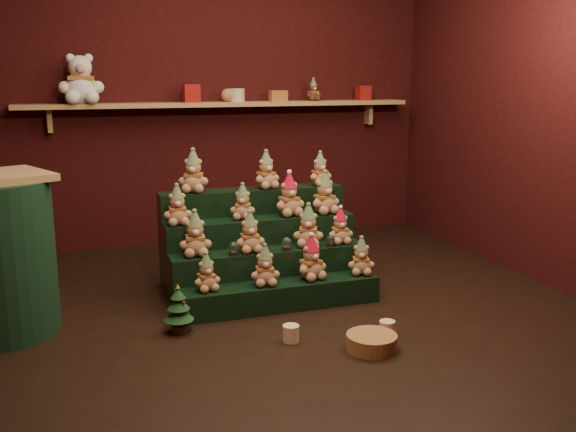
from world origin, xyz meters
name	(u,v)px	position (x,y,z in m)	size (l,w,h in m)	color
ground	(291,307)	(0.00, 0.00, 0.00)	(4.00, 4.00, 0.00)	black
back_wall	(219,93)	(0.00, 2.05, 1.40)	(4.00, 0.10, 2.80)	black
front_wall	(487,121)	(0.00, -2.05, 1.40)	(4.00, 0.10, 2.80)	black
right_wall	(552,97)	(2.05, 0.00, 1.40)	(0.10, 4.00, 2.80)	black
back_shelf	(223,105)	(0.00, 1.87, 1.29)	(3.60, 0.26, 0.24)	tan
riser_tier_front	(280,296)	(-0.08, 0.01, 0.09)	(1.40, 0.22, 0.18)	black
riser_tier_midfront	(270,274)	(-0.08, 0.23, 0.18)	(1.40, 0.22, 0.36)	black
riser_tier_midback	(261,254)	(-0.08, 0.45, 0.27)	(1.40, 0.22, 0.54)	black
riser_tier_back	(253,235)	(-0.08, 0.67, 0.36)	(1.40, 0.22, 0.72)	black
teddy_0	(206,272)	(-0.57, 0.02, 0.30)	(0.18, 0.16, 0.25)	#A97E5D
teddy_1	(265,265)	(-0.18, 0.00, 0.32)	(0.20, 0.18, 0.27)	#A97E5D
teddy_2	(311,258)	(0.16, 0.02, 0.33)	(0.22, 0.19, 0.30)	#A97E5D
teddy_3	(361,256)	(0.53, 0.02, 0.31)	(0.19, 0.17, 0.26)	#A97E5D
teddy_4	(195,234)	(-0.60, 0.24, 0.51)	(0.22, 0.20, 0.31)	#A97E5D
teddy_5	(250,232)	(-0.23, 0.21, 0.50)	(0.20, 0.18, 0.28)	#A97E5D
teddy_6	(308,226)	(0.21, 0.23, 0.51)	(0.21, 0.19, 0.30)	#A97E5D
teddy_7	(340,226)	(0.46, 0.22, 0.49)	(0.18, 0.17, 0.26)	#A97E5D
teddy_8	(177,205)	(-0.68, 0.43, 0.68)	(0.20, 0.18, 0.28)	#A97E5D
teddy_9	(243,202)	(-0.21, 0.45, 0.67)	(0.18, 0.16, 0.25)	#A97E5D
teddy_10	(289,195)	(0.15, 0.46, 0.70)	(0.22, 0.20, 0.31)	#A97E5D
teddy_11	(325,193)	(0.43, 0.45, 0.70)	(0.22, 0.20, 0.31)	#A97E5D
teddy_12	(193,171)	(-0.52, 0.67, 0.87)	(0.22, 0.20, 0.31)	#A97E5D
teddy_13	(266,170)	(0.03, 0.65, 0.86)	(0.20, 0.18, 0.28)	#A97E5D
teddy_14	(320,169)	(0.47, 0.65, 0.85)	(0.18, 0.16, 0.25)	#A97E5D
snow_globe_a	(234,248)	(-0.35, 0.17, 0.41)	(0.07, 0.07, 0.09)	black
snow_globe_b	(287,244)	(0.03, 0.17, 0.41)	(0.07, 0.07, 0.09)	black
snow_globe_c	(331,240)	(0.36, 0.17, 0.40)	(0.06, 0.06, 0.08)	black
mini_christmas_tree	(179,309)	(-0.80, -0.19, 0.15)	(0.18, 0.18, 0.31)	#402417
mug_left	(291,333)	(-0.19, -0.54, 0.05)	(0.10, 0.10, 0.10)	beige
mug_right	(387,329)	(0.39, -0.66, 0.05)	(0.10, 0.10, 0.10)	beige
wicker_basket	(372,342)	(0.21, -0.81, 0.05)	(0.30, 0.30, 0.09)	#9D6C3F
white_bear	(80,73)	(-1.23, 1.84, 1.58)	(0.37, 0.33, 0.52)	white
brown_bear	(313,90)	(0.87, 1.84, 1.42)	(0.15, 0.13, 0.21)	#472717
gift_tin_red_a	(191,93)	(-0.29, 1.85, 1.40)	(0.14, 0.14, 0.16)	#AA1B1A
gift_tin_cream	(237,95)	(0.12, 1.85, 1.38)	(0.14, 0.14, 0.12)	beige
gift_tin_red_b	(363,93)	(1.39, 1.85, 1.39)	(0.12, 0.12, 0.14)	#AA1B1A
shelf_plush_ball	(228,95)	(0.04, 1.85, 1.38)	(0.12, 0.12, 0.12)	#A97E5D
scarf_gift_box	(278,96)	(0.52, 1.85, 1.37)	(0.16, 0.10, 0.10)	#D6521E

